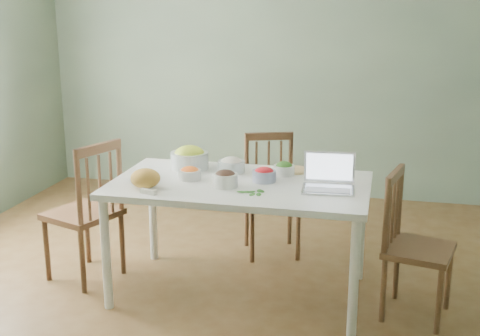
% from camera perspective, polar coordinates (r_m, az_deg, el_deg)
% --- Properties ---
extents(floor, '(5.00, 5.00, 0.00)m').
position_cam_1_polar(floor, '(4.53, -2.02, -11.28)').
color(floor, '#523519').
rests_on(floor, ground).
extents(wall_back, '(5.00, 0.00, 2.70)m').
position_cam_1_polar(wall_back, '(6.54, 3.71, 9.24)').
color(wall_back, gray).
rests_on(wall_back, ground).
extents(dining_table, '(1.73, 0.97, 0.81)m').
position_cam_1_polar(dining_table, '(4.38, -0.00, -6.40)').
color(dining_table, white).
rests_on(dining_table, floor).
extents(chair_far, '(0.54, 0.53, 0.97)m').
position_cam_1_polar(chair_far, '(5.04, 2.91, -2.58)').
color(chair_far, '#442A14').
rests_on(chair_far, floor).
extents(chair_left, '(0.57, 0.58, 1.04)m').
position_cam_1_polar(chair_left, '(4.73, -14.09, -3.75)').
color(chair_left, '#442A14').
rests_on(chair_left, floor).
extents(chair_right, '(0.49, 0.51, 0.96)m').
position_cam_1_polar(chair_right, '(4.21, 15.95, -6.86)').
color(chair_right, '#442A14').
rests_on(chair_right, floor).
extents(bread_boule, '(0.26, 0.26, 0.13)m').
position_cam_1_polar(bread_boule, '(4.16, -8.58, -0.93)').
color(bread_boule, gold).
rests_on(bread_boule, dining_table).
extents(butter_stick, '(0.12, 0.06, 0.03)m').
position_cam_1_polar(butter_stick, '(4.04, -8.32, -2.13)').
color(butter_stick, silver).
rests_on(butter_stick, dining_table).
extents(bowl_squash, '(0.34, 0.34, 0.16)m').
position_cam_1_polar(bowl_squash, '(4.60, -4.60, 0.96)').
color(bowl_squash, '#DBE63E').
rests_on(bowl_squash, dining_table).
extents(bowl_carrot, '(0.19, 0.19, 0.09)m').
position_cam_1_polar(bowl_carrot, '(4.32, -4.58, -0.47)').
color(bowl_carrot, '#F83A00').
rests_on(bowl_carrot, dining_table).
extents(bowl_onion, '(0.24, 0.24, 0.10)m').
position_cam_1_polar(bowl_onion, '(4.50, -0.80, 0.30)').
color(bowl_onion, beige).
rests_on(bowl_onion, dining_table).
extents(bowl_mushroom, '(0.19, 0.19, 0.11)m').
position_cam_1_polar(bowl_mushroom, '(4.14, -1.35, -0.97)').
color(bowl_mushroom, black).
rests_on(bowl_mushroom, dining_table).
extents(bowl_redpep, '(0.19, 0.19, 0.10)m').
position_cam_1_polar(bowl_redpep, '(4.26, 2.21, -0.59)').
color(bowl_redpep, '#BC0000').
rests_on(bowl_redpep, dining_table).
extents(bowl_broccoli, '(0.19, 0.19, 0.09)m').
position_cam_1_polar(bowl_broccoli, '(4.43, 4.02, -0.05)').
color(bowl_broccoli, '#2B611B').
rests_on(bowl_broccoli, dining_table).
extents(flatbread, '(0.22, 0.22, 0.02)m').
position_cam_1_polar(flatbread, '(4.53, 4.92, -0.19)').
color(flatbread, '#DBBB89').
rests_on(flatbread, dining_table).
extents(basil_bunch, '(0.19, 0.19, 0.02)m').
position_cam_1_polar(basil_bunch, '(4.02, 0.95, -2.11)').
color(basil_bunch, '#246121').
rests_on(basil_bunch, dining_table).
extents(laptop, '(0.35, 0.30, 0.23)m').
position_cam_1_polar(laptop, '(4.07, 8.05, -0.50)').
color(laptop, silver).
rests_on(laptop, dining_table).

